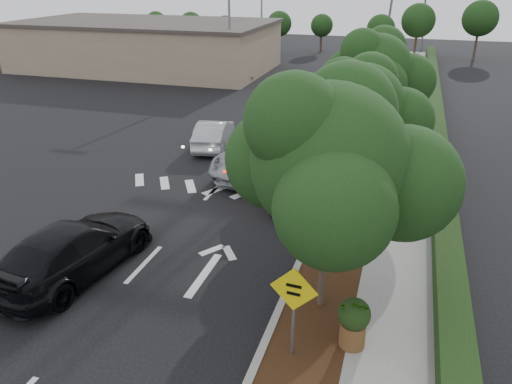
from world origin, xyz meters
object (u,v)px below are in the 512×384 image
at_px(silver_suv_ahead, 262,153).
at_px(speed_hump_sign, 294,300).
at_px(red_jeep, 289,175).
at_px(black_suv_oncoming, 74,249).

distance_m(silver_suv_ahead, speed_hump_sign, 11.92).
bearing_deg(red_jeep, black_suv_oncoming, -145.11).
xyz_separation_m(red_jeep, silver_suv_ahead, (-1.84, 2.55, -0.18)).
distance_m(red_jeep, black_suv_oncoming, 8.48).
relative_size(silver_suv_ahead, speed_hump_sign, 2.56).
distance_m(red_jeep, silver_suv_ahead, 3.15).
height_order(silver_suv_ahead, black_suv_oncoming, silver_suv_ahead).
xyz_separation_m(silver_suv_ahead, speed_hump_sign, (4.04, -11.18, 0.79)).
bearing_deg(red_jeep, speed_hump_sign, -96.35).
bearing_deg(speed_hump_sign, silver_suv_ahead, 113.72).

